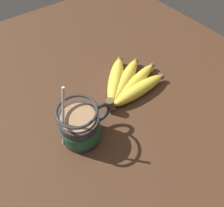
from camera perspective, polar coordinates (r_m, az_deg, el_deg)
table at (r=53.62cm, az=-6.94°, el=-6.69°), size 114.61×114.61×3.01cm
coffee_mug at (r=47.41cm, az=-8.17°, el=-6.01°), size 12.81×8.68×17.54cm
banana_bunch at (r=58.41cm, az=4.10°, el=5.29°), size 20.44×15.72×4.16cm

